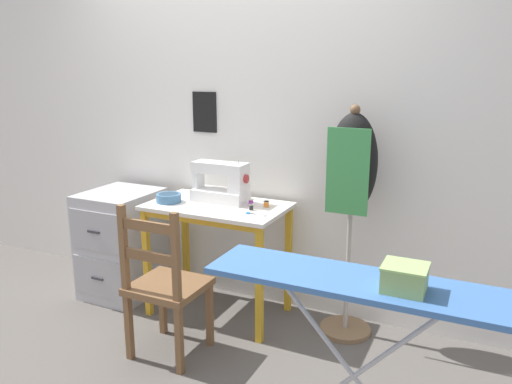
% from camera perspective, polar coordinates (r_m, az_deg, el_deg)
% --- Properties ---
extents(ground_plane, '(14.00, 14.00, 0.00)m').
position_cam_1_polar(ground_plane, '(3.32, -6.60, -15.37)').
color(ground_plane, '#5B5651').
extents(wall_back, '(10.00, 0.06, 2.55)m').
position_cam_1_polar(wall_back, '(3.45, -1.81, 8.15)').
color(wall_back, silver).
rests_on(wall_back, ground_plane).
extents(sewing_table, '(0.90, 0.54, 0.76)m').
position_cam_1_polar(sewing_table, '(3.27, -4.52, -3.42)').
color(sewing_table, silver).
rests_on(sewing_table, ground_plane).
extents(sewing_machine, '(0.38, 0.18, 0.29)m').
position_cam_1_polar(sewing_machine, '(3.28, -3.82, 0.96)').
color(sewing_machine, white).
rests_on(sewing_machine, sewing_table).
extents(fabric_bowl, '(0.16, 0.16, 0.06)m').
position_cam_1_polar(fabric_bowl, '(3.34, -9.95, -0.65)').
color(fabric_bowl, teal).
rests_on(fabric_bowl, sewing_table).
extents(scissors, '(0.14, 0.04, 0.01)m').
position_cam_1_polar(scissors, '(3.02, -0.36, -2.51)').
color(scissors, silver).
rests_on(scissors, sewing_table).
extents(thread_spool_near_machine, '(0.04, 0.04, 0.04)m').
position_cam_1_polar(thread_spool_near_machine, '(3.20, -0.58, -1.21)').
color(thread_spool_near_machine, purple).
rests_on(thread_spool_near_machine, sewing_table).
extents(thread_spool_mid_table, '(0.03, 0.03, 0.04)m').
position_cam_1_polar(thread_spool_mid_table, '(3.10, -0.56, -1.76)').
color(thread_spool_mid_table, black).
rests_on(thread_spool_mid_table, sewing_table).
extents(thread_spool_far_edge, '(0.04, 0.04, 0.04)m').
position_cam_1_polar(thread_spool_far_edge, '(3.17, 1.19, -1.39)').
color(thread_spool_far_edge, orange).
rests_on(thread_spool_far_edge, sewing_table).
extents(wooden_chair, '(0.40, 0.38, 0.91)m').
position_cam_1_polar(wooden_chair, '(2.91, -10.33, -10.56)').
color(wooden_chair, brown).
rests_on(wooden_chair, ground_plane).
extents(filing_cabinet, '(0.47, 0.54, 0.77)m').
position_cam_1_polar(filing_cabinet, '(3.78, -15.07, -5.68)').
color(filing_cabinet, '#B7B7BC').
rests_on(filing_cabinet, ground_plane).
extents(dress_form, '(0.32, 0.32, 1.42)m').
position_cam_1_polar(dress_form, '(2.98, 10.90, 1.51)').
color(dress_form, '#846647').
rests_on(dress_form, ground_plane).
extents(ironing_board, '(1.21, 0.32, 0.83)m').
position_cam_1_polar(ironing_board, '(2.02, 11.60, -11.01)').
color(ironing_board, '#3D6BAD').
rests_on(ironing_board, ground_plane).
extents(storage_box, '(0.16, 0.15, 0.10)m').
position_cam_1_polar(storage_box, '(1.93, 16.62, -9.37)').
color(storage_box, '#8EB266').
rests_on(storage_box, ironing_board).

